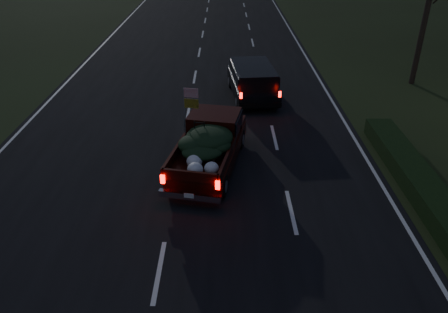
# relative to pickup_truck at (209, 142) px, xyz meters

# --- Properties ---
(ground) EXTENTS (120.00, 120.00, 0.00)m
(ground) POSITION_rel_pickup_truck_xyz_m (-1.10, -5.23, -0.94)
(ground) COLOR black
(ground) RESTS_ON ground
(road_asphalt) EXTENTS (14.00, 120.00, 0.02)m
(road_asphalt) POSITION_rel_pickup_truck_xyz_m (-1.10, -5.23, -0.93)
(road_asphalt) COLOR black
(road_asphalt) RESTS_ON ground
(hedge_row) EXTENTS (1.00, 10.00, 0.60)m
(hedge_row) POSITION_rel_pickup_truck_xyz_m (6.70, -2.23, -0.64)
(hedge_row) COLOR black
(hedge_row) RESTS_ON ground
(pickup_truck) EXTENTS (2.73, 5.07, 2.52)m
(pickup_truck) POSITION_rel_pickup_truck_xyz_m (0.00, 0.00, 0.00)
(pickup_truck) COLOR black
(pickup_truck) RESTS_ON ground
(lead_suv) EXTENTS (2.35, 4.71, 1.30)m
(lead_suv) POSITION_rel_pickup_truck_xyz_m (1.86, 6.63, 0.04)
(lead_suv) COLOR black
(lead_suv) RESTS_ON ground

